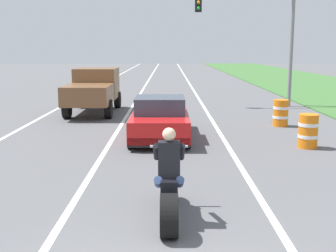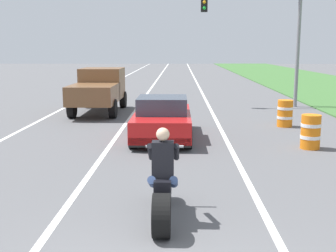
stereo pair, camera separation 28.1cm
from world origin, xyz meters
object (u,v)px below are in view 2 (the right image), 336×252
Objects in this scene: pickup_truck_left_lane_brown at (99,88)px; construction_barrel_mid at (285,113)px; motorcycle_with_rider at (163,188)px; sports_car_red at (162,119)px; construction_barrel_nearest at (311,132)px; traffic_light_mast_near at (266,25)px.

pickup_truck_left_lane_brown is 8.38m from construction_barrel_mid.
construction_barrel_mid is at bearing 65.28° from motorcycle_with_rider.
sports_car_red is at bearing -61.19° from pickup_truck_left_lane_brown.
motorcycle_with_rider is 2.21× the size of construction_barrel_nearest.
motorcycle_with_rider is 0.46× the size of pickup_truck_left_lane_brown.
traffic_light_mast_near is (4.49, 14.85, 3.44)m from motorcycle_with_rider.
traffic_light_mast_near reaches higher than construction_barrel_nearest.
sports_car_red reaches higher than construction_barrel_nearest.
motorcycle_with_rider is 2.21× the size of construction_barrel_mid.
construction_barrel_mid is at bearing 87.99° from construction_barrel_nearest.
construction_barrel_nearest is at bearing -92.41° from traffic_light_mast_near.
motorcycle_with_rider reaches higher than construction_barrel_nearest.
sports_car_red is 0.90× the size of pickup_truck_left_lane_brown.
pickup_truck_left_lane_brown reaches higher than sports_car_red.
sports_car_red reaches higher than construction_barrel_mid.
construction_barrel_nearest is at bearing -92.01° from construction_barrel_mid.
pickup_truck_left_lane_brown is 10.32m from construction_barrel_nearest.
construction_barrel_nearest is (-0.39, -9.30, -3.53)m from traffic_light_mast_near.
traffic_light_mast_near is at bearing 73.16° from motorcycle_with_rider.
pickup_truck_left_lane_brown reaches higher than construction_barrel_mid.
motorcycle_with_rider reaches higher than sports_car_red.
construction_barrel_nearest is at bearing -18.00° from sports_car_red.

